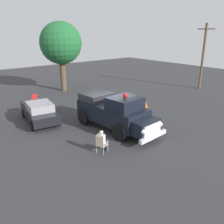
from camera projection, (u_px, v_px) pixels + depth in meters
The scene contains 9 objects.
ground_plane at pixel (113, 126), 16.05m from camera, with size 60.00×60.00×0.00m, color #333335.
vintage_fire_truck at pixel (114, 111), 15.25m from camera, with size 6.08×2.65×2.59m.
classic_hot_rod at pixel (39, 111), 16.65m from camera, with size 4.60×2.52×1.46m.
lawn_chair_near_truck at pixel (101, 143), 12.31m from camera, with size 0.63×0.63×1.02m.
lawn_chair_spare at pixel (35, 99), 20.06m from camera, with size 0.54×0.55×1.02m.
spectator_seated at pixel (102, 140), 12.39m from camera, with size 0.53×0.63×1.29m.
oak_tree_left at pixel (61, 44), 23.76m from camera, with size 4.24×4.24×7.04m.
utility_pole at pixel (203, 56), 25.12m from camera, with size 1.50×1.02×6.87m.
traffic_cone at pixel (145, 104), 19.82m from camera, with size 0.40×0.40×0.64m.
Camera 1 is at (11.42, -9.47, 6.21)m, focal length 37.77 mm.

